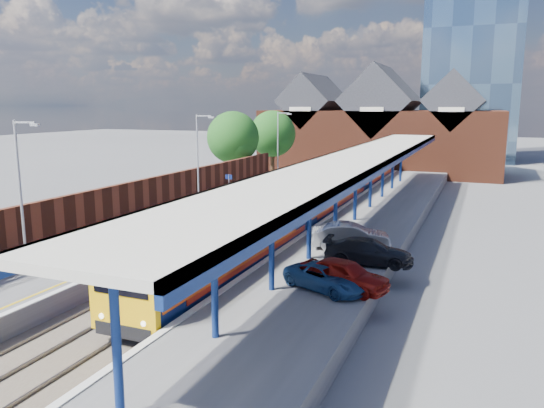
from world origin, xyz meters
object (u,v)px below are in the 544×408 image
at_px(parked_car_dark, 369,252).
at_px(lamp_post_d, 279,142).
at_px(train, 349,178).
at_px(parked_car_silver, 351,236).
at_px(platform_sign, 229,185).
at_px(parked_car_red, 344,274).
at_px(lamp_post_b, 22,187).
at_px(lamp_post_c, 199,156).
at_px(parked_car_blue, 327,277).

bearing_deg(parked_car_dark, lamp_post_d, 26.17).
bearing_deg(train, parked_car_silver, -75.80).
height_order(platform_sign, parked_car_silver, platform_sign).
xyz_separation_m(lamp_post_d, parked_car_red, (14.17, -28.83, -3.33)).
height_order(lamp_post_d, parked_car_red, lamp_post_d).
relative_size(lamp_post_d, parked_car_red, 1.81).
distance_m(lamp_post_b, parked_car_red, 14.90).
bearing_deg(platform_sign, parked_car_dark, -39.76).
xyz_separation_m(lamp_post_c, lamp_post_d, (0.00, 16.00, 0.00)).
xyz_separation_m(lamp_post_c, parked_car_dark, (14.36, -8.82, -3.37)).
bearing_deg(lamp_post_c, parked_car_dark, -31.55).
xyz_separation_m(platform_sign, parked_car_red, (12.81, -14.83, -1.03)).
xyz_separation_m(lamp_post_d, platform_sign, (1.36, -14.00, -2.30)).
relative_size(lamp_post_b, parked_car_dark, 1.63).
relative_size(train, parked_car_blue, 17.16).
distance_m(train, parked_car_dark, 23.22).
height_order(lamp_post_c, platform_sign, lamp_post_c).
relative_size(platform_sign, parked_car_blue, 0.65).
height_order(train, lamp_post_c, lamp_post_c).
distance_m(train, lamp_post_c, 15.85).
relative_size(parked_car_red, parked_car_silver, 0.92).
bearing_deg(platform_sign, parked_car_blue, -51.22).
height_order(lamp_post_c, lamp_post_d, same).
distance_m(parked_car_red, parked_car_dark, 4.02).
distance_m(lamp_post_d, platform_sign, 14.25).
height_order(lamp_post_b, lamp_post_c, same).
xyz_separation_m(platform_sign, parked_car_dark, (13.00, -10.82, -1.07)).
xyz_separation_m(lamp_post_d, parked_car_silver, (12.86, -22.30, -3.30)).
height_order(platform_sign, parked_car_dark, platform_sign).
xyz_separation_m(parked_car_red, parked_car_blue, (-0.66, -0.29, -0.13)).
xyz_separation_m(lamp_post_c, parked_car_red, (14.17, -12.83, -3.33)).
height_order(lamp_post_c, parked_car_dark, lamp_post_c).
bearing_deg(lamp_post_d, train, -17.87).
height_order(lamp_post_d, parked_car_blue, lamp_post_d).
bearing_deg(train, lamp_post_c, -120.26).
xyz_separation_m(lamp_post_b, parked_car_red, (14.17, 3.17, -3.33)).
bearing_deg(parked_car_dark, parked_car_blue, 164.89).
height_order(parked_car_silver, parked_car_dark, parked_car_silver).
bearing_deg(parked_car_silver, platform_sign, 38.64).
xyz_separation_m(train, parked_car_blue, (5.66, -26.59, -0.59)).
distance_m(train, parked_car_blue, 27.19).
bearing_deg(parked_car_silver, train, -1.33).
height_order(lamp_post_b, parked_car_blue, lamp_post_b).
height_order(lamp_post_c, parked_car_blue, lamp_post_c).
bearing_deg(train, parked_car_dark, -73.72).
bearing_deg(train, lamp_post_b, -104.93).
bearing_deg(lamp_post_b, parked_car_red, 12.61).
height_order(lamp_post_b, parked_car_red, lamp_post_b).
bearing_deg(lamp_post_b, parked_car_dark, 26.56).
relative_size(platform_sign, parked_car_dark, 0.58).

